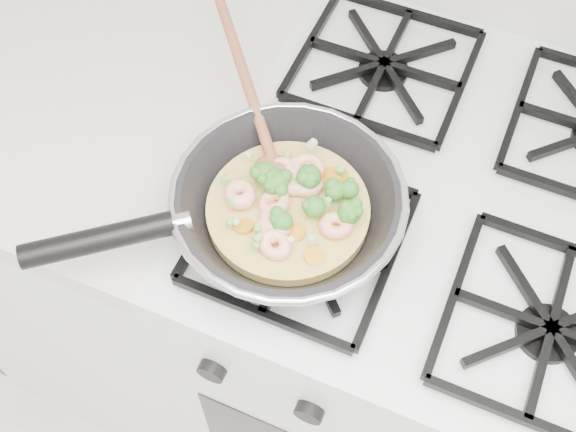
% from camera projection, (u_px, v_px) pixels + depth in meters
% --- Properties ---
extents(stove, '(0.60, 0.60, 0.92)m').
position_uv_depth(stove, '(407.00, 328.00, 1.30)').
color(stove, silver).
rests_on(stove, ground).
extents(counter_left, '(1.00, 0.60, 0.90)m').
position_uv_depth(counter_left, '(28.00, 184.00, 1.48)').
color(counter_left, white).
rests_on(counter_left, ground).
extents(skillet, '(0.38, 0.46, 0.09)m').
position_uv_depth(skillet, '(284.00, 204.00, 0.85)').
color(skillet, black).
rests_on(skillet, stove).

